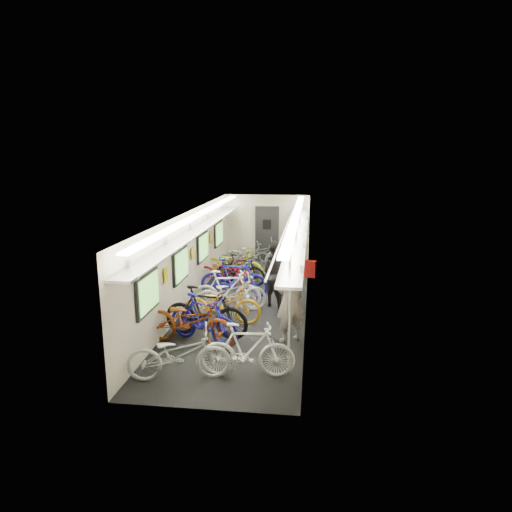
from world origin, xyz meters
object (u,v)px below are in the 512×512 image
(passenger_near, at_px, (290,300))
(backpack, at_px, (310,269))
(bicycle_0, at_px, (179,354))
(passenger_mid, at_px, (276,274))
(bicycle_1, at_px, (203,319))

(passenger_near, relative_size, backpack, 4.74)
(bicycle_0, xyz_separation_m, passenger_mid, (1.33, 4.12, 0.38))
(backpack, bearing_deg, bicycle_1, -130.88)
(passenger_mid, distance_m, backpack, 1.47)
(bicycle_0, distance_m, bicycle_1, 1.60)
(bicycle_0, xyz_separation_m, backpack, (2.19, 3.00, 0.81))
(bicycle_0, relative_size, bicycle_1, 1.04)
(bicycle_1, distance_m, passenger_near, 1.82)
(passenger_mid, bearing_deg, bicycle_1, 98.23)
(bicycle_0, distance_m, passenger_near, 2.64)
(bicycle_0, bearing_deg, passenger_near, -56.56)
(bicycle_0, height_order, passenger_mid, passenger_mid)
(bicycle_1, bearing_deg, passenger_near, -57.43)
(bicycle_0, bearing_deg, backpack, -49.00)
(bicycle_0, bearing_deg, bicycle_1, -14.40)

